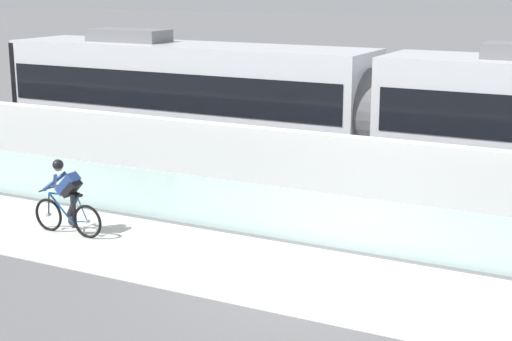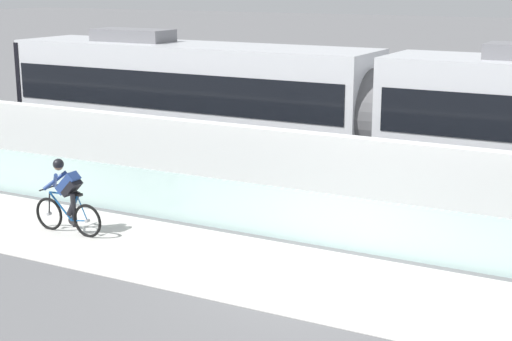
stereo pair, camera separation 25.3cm
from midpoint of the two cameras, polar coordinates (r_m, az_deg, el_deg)
The scene contains 8 objects.
ground_plane at distance 14.27m, azimuth 4.67°, elevation -7.98°, with size 200.00×200.00×0.00m, color slate.
bike_path_deck at distance 14.27m, azimuth 4.67°, elevation -7.96°, with size 32.00×3.20×0.01m, color silver.
glass_parapet at distance 15.71m, azimuth 7.45°, elevation -3.88°, with size 32.00×0.05×1.09m, color silver.
concrete_barrier_wall at distance 17.22m, azimuth 9.66°, elevation -0.95°, with size 32.00×0.36×1.92m, color white.
tram_rail_near at distance 19.76m, azimuth 11.90°, elevation -2.02°, with size 32.00×0.08×0.01m, color #595654.
tram_rail_far at distance 21.10m, azimuth 13.03°, elevation -1.08°, with size 32.00×0.08×0.01m, color #595654.
tram at distance 20.40m, azimuth 9.25°, elevation 4.03°, with size 22.56×2.54×3.81m.
cyclist_on_bike at distance 16.98m, azimuth -13.08°, elevation -1.95°, with size 1.77×0.58×1.61m.
Camera 2 is at (5.39, -12.11, 5.27)m, focal length 55.33 mm.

